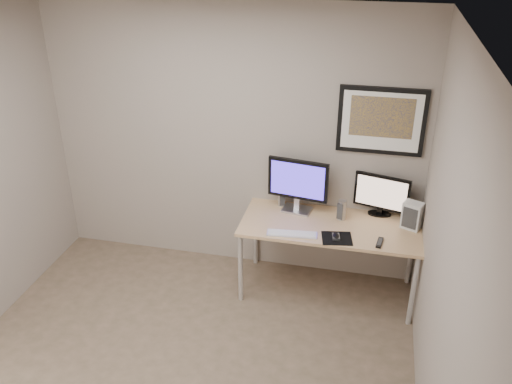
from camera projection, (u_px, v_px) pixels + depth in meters
The scene contains 13 objects.
floor at pixel (178, 376), 4.22m from camera, with size 3.60×3.60×0.00m, color brown.
room at pixel (185, 160), 3.86m from camera, with size 3.60×3.60×3.60m.
desk at pixel (330, 231), 4.89m from camera, with size 1.60×0.70×0.73m.
framed_art at pixel (381, 121), 4.67m from camera, with size 0.75×0.04×0.60m.
monitor_large at pixel (298, 183), 4.96m from camera, with size 0.57×0.22×0.52m.
monitor_tv at pixel (382, 194), 4.92m from camera, with size 0.50×0.17×0.40m.
speaker_left at pixel (281, 197), 5.15m from camera, with size 0.07×0.07×0.17m, color #A9A9AD.
speaker_right at pixel (342, 210), 4.91m from camera, with size 0.08×0.08×0.19m, color #A9A9AD.
keyboard at pixel (292, 234), 4.70m from camera, with size 0.44×0.12×0.02m, color silver.
mousepad at pixel (337, 238), 4.65m from camera, with size 0.26×0.23×0.00m, color black.
mouse at pixel (336, 236), 4.65m from camera, with size 0.06×0.10×0.03m, color black.
remote at pixel (380, 242), 4.57m from camera, with size 0.04×0.16×0.02m, color black.
fan_unit at pixel (412, 215), 4.75m from camera, with size 0.16×0.12×0.25m, color silver.
Camera 1 is at (1.29, -2.89, 3.19)m, focal length 38.00 mm.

